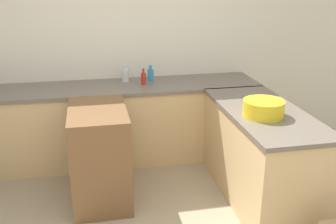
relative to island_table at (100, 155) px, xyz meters
name	(u,v)px	position (x,y,z in m)	size (l,w,h in m)	color
wall_back	(125,38)	(0.38, 1.19, 0.90)	(8.00, 0.06, 2.70)	silver
counter_back	(130,122)	(0.38, 0.83, -0.01)	(2.93, 0.69, 0.89)	#D6B27A
counter_peninsula	(260,154)	(1.50, -0.27, -0.01)	(0.69, 1.57, 0.89)	#D6B27A
island_table	(100,155)	(0.00, 0.00, 0.00)	(0.53, 0.84, 0.91)	brown
mixing_bowl	(264,108)	(1.42, -0.41, 0.50)	(0.36, 0.36, 0.14)	yellow
hot_sauce_bottle	(143,78)	(0.54, 0.81, 0.50)	(0.06, 0.06, 0.18)	red
dish_soap_bottle	(151,75)	(0.64, 0.96, 0.50)	(0.07, 0.07, 0.18)	#338CBF
vinegar_bottle_clear	(125,75)	(0.35, 0.99, 0.51)	(0.08, 0.08, 0.20)	silver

